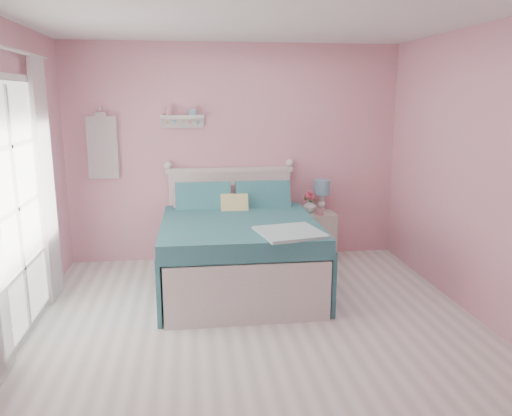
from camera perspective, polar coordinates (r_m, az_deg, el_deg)
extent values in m
plane|color=beige|center=(4.31, 0.64, -14.72)|extent=(4.50, 4.50, 0.00)
plane|color=pink|center=(6.10, -2.37, 6.21)|extent=(4.00, 0.00, 4.00)
plane|color=pink|center=(1.77, 11.43, -10.15)|extent=(4.00, 0.00, 4.00)
plane|color=pink|center=(4.62, 26.11, 2.88)|extent=(0.00, 4.50, 4.50)
plane|color=white|center=(3.88, 0.74, 21.85)|extent=(4.50, 4.50, 0.00)
cube|color=silver|center=(5.34, -2.06, -6.76)|extent=(1.46, 1.91, 0.41)
cube|color=silver|center=(5.26, -2.09, -3.81)|extent=(1.40, 1.85, 0.16)
cube|color=silver|center=(6.16, -2.95, -0.89)|extent=(1.48, 0.07, 1.08)
cube|color=silver|center=(6.06, -3.01, 4.37)|extent=(1.54, 0.09, 0.06)
cube|color=silver|center=(4.44, -0.86, -9.88)|extent=(1.48, 0.06, 0.56)
cube|color=teal|center=(5.07, -1.94, -2.44)|extent=(1.58, 1.65, 0.18)
cube|color=pink|center=(5.78, -6.07, 0.51)|extent=(0.68, 0.28, 0.43)
cube|color=pink|center=(5.84, 0.60, 0.70)|extent=(0.68, 0.28, 0.43)
cube|color=#CCBC59|center=(5.53, -2.47, 0.01)|extent=(0.30, 0.22, 0.31)
cube|color=beige|center=(6.25, 6.98, -3.12)|extent=(0.41, 0.38, 0.59)
cube|color=silver|center=(6.04, 7.45, -2.07)|extent=(0.35, 0.02, 0.16)
sphere|color=white|center=(6.02, 7.50, -2.12)|extent=(0.03, 0.03, 0.03)
cylinder|color=white|center=(6.23, 7.46, -0.30)|extent=(0.12, 0.12, 0.02)
cylinder|color=white|center=(6.21, 7.49, 0.66)|extent=(0.06, 0.06, 0.21)
cylinder|color=#75A7C4|center=(6.17, 7.54, 2.35)|extent=(0.20, 0.20, 0.18)
imported|color=silver|center=(6.14, 6.17, 0.29)|extent=(0.18, 0.18, 0.17)
imported|color=#D08C92|center=(6.04, 7.24, -0.41)|extent=(0.12, 0.12, 0.08)
sphere|color=#DD4B66|center=(6.11, 6.21, 1.74)|extent=(0.06, 0.06, 0.06)
sphere|color=#DD4B66|center=(6.14, 6.52, 1.42)|extent=(0.06, 0.06, 0.06)
sphere|color=#DD4B66|center=(6.11, 5.82, 1.48)|extent=(0.06, 0.06, 0.06)
sphere|color=#DD4B66|center=(6.10, 6.44, 1.14)|extent=(0.06, 0.06, 0.06)
sphere|color=#DD4B66|center=(6.09, 5.97, 1.24)|extent=(0.06, 0.06, 0.06)
cube|color=silver|center=(5.96, -8.43, 10.28)|extent=(0.50, 0.14, 0.04)
cube|color=silver|center=(6.02, -8.40, 9.64)|extent=(0.50, 0.03, 0.12)
cylinder|color=#D18C99|center=(5.96, -9.92, 10.91)|extent=(0.06, 0.06, 0.10)
cube|color=#75A7C4|center=(5.96, -7.27, 10.80)|extent=(0.08, 0.06, 0.07)
cube|color=white|center=(6.08, -17.13, 6.60)|extent=(0.34, 0.03, 0.72)
cube|color=silver|center=(4.42, -27.07, 13.26)|extent=(0.04, 1.32, 0.06)
cube|color=silver|center=(4.83, -24.54, -12.38)|extent=(0.04, 1.32, 0.06)
cube|color=silver|center=(5.11, -23.59, 1.08)|extent=(0.04, 0.06, 2.10)
cube|color=white|center=(4.51, -25.75, -0.14)|extent=(0.02, 1.20, 2.04)
cube|color=white|center=(5.18, -22.84, 2.76)|extent=(0.04, 0.40, 2.32)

